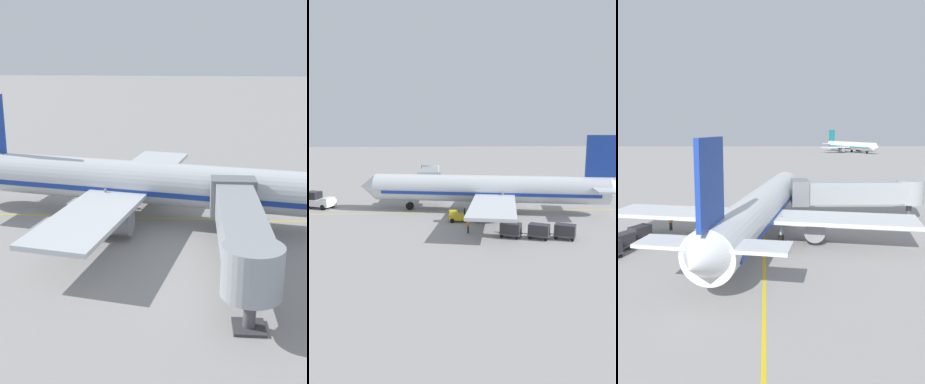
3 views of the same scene
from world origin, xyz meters
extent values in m
plane|color=gray|center=(0.00, 0.00, 0.00)|extent=(400.00, 400.00, 0.00)
cube|color=gold|center=(0.00, 0.00, 0.00)|extent=(0.24, 80.00, 0.01)
cylinder|color=silver|center=(-0.29, -1.49, 3.29)|extent=(10.01, 32.09, 3.70)
cube|color=#193899|center=(-0.29, -1.49, 2.82)|extent=(9.54, 29.59, 0.44)
cone|color=silver|center=(3.14, 15.36, 3.29)|extent=(4.03, 3.08, 3.63)
cone|color=silver|center=(-3.77, -18.54, 3.58)|extent=(3.64, 3.37, 3.14)
cube|color=black|center=(2.78, 13.60, 3.93)|extent=(2.94, 1.63, 0.60)
cube|color=silver|center=(-0.49, -2.47, 2.64)|extent=(30.43, 11.08, 0.36)
cylinder|color=gray|center=(-5.72, -0.59, 1.39)|extent=(2.60, 3.53, 2.00)
cylinder|color=gray|center=(5.06, -2.79, 1.39)|extent=(2.60, 3.53, 2.00)
cube|color=#193899|center=(-3.29, -16.19, 7.88)|extent=(1.19, 4.38, 5.50)
cube|color=silver|center=(-3.25, -15.99, 3.84)|extent=(10.32, 4.54, 0.24)
cylinder|color=black|center=(1.94, 9.48, 0.55)|extent=(0.66, 1.17, 1.10)
cylinder|color=gray|center=(1.94, 9.48, 2.10)|extent=(0.24, 0.24, 2.00)
cylinder|color=black|center=(-2.95, -2.99, 0.55)|extent=(0.66, 1.17, 1.10)
cylinder|color=gray|center=(-2.95, -2.99, 2.10)|extent=(0.24, 0.24, 2.00)
cylinder|color=black|center=(1.56, -3.91, 0.55)|extent=(0.66, 1.17, 1.10)
cylinder|color=gray|center=(1.56, -3.91, 2.10)|extent=(0.24, 0.24, 2.00)
cube|color=#93999E|center=(10.59, 6.72, 3.49)|extent=(14.23, 2.80, 2.60)
cube|color=slate|center=(4.27, 6.72, 3.49)|extent=(2.00, 3.50, 2.99)
cylinder|color=#93999E|center=(17.70, 6.72, 3.49)|extent=(3.36, 3.36, 2.86)
cylinder|color=#4C4C51|center=(17.70, 6.72, 1.09)|extent=(0.70, 0.70, 2.19)
cube|color=#38383A|center=(17.70, 6.72, 0.08)|extent=(1.80, 1.80, 0.16)
cube|color=silver|center=(4.06, 22.72, 0.85)|extent=(3.82, 4.92, 0.90)
cube|color=black|center=(4.47, 23.62, 1.85)|extent=(2.27, 2.37, 1.10)
cube|color=silver|center=(3.42, 21.32, 1.48)|extent=(2.16, 1.78, 0.36)
cylinder|color=black|center=(4.32, 21.03, 0.40)|extent=(0.65, 0.87, 0.80)
cylinder|color=black|center=(2.62, 21.81, 0.40)|extent=(0.65, 0.87, 0.80)
cylinder|color=black|center=(5.50, 23.63, 0.40)|extent=(0.65, 0.87, 0.80)
cylinder|color=black|center=(3.80, 24.41, 0.40)|extent=(0.65, 0.87, 0.80)
cube|color=gold|center=(-5.34, 2.90, 0.63)|extent=(1.22, 2.51, 0.70)
cube|color=gold|center=(-5.35, 3.58, 1.20)|extent=(1.03, 1.06, 0.44)
cube|color=black|center=(-5.34, 2.21, 1.30)|extent=(0.84, 0.17, 0.64)
cylinder|color=black|center=(-5.34, 3.02, 1.28)|extent=(0.08, 0.26, 0.54)
cylinder|color=black|center=(-5.89, 3.77, 0.28)|extent=(0.20, 0.56, 0.56)
cylinder|color=black|center=(-4.81, 3.77, 0.28)|extent=(0.20, 0.56, 0.56)
cylinder|color=black|center=(-5.88, 2.02, 0.28)|extent=(0.20, 0.56, 0.56)
cylinder|color=black|center=(-4.80, 2.02, 0.28)|extent=(0.20, 0.56, 0.56)
cube|color=#4C4C51|center=(-12.36, -2.13, 0.42)|extent=(2.19, 2.55, 0.12)
cube|color=#2D2D33|center=(-12.36, -2.13, 1.03)|extent=(2.08, 2.43, 1.10)
cylinder|color=#4C4C51|center=(-11.67, -0.85, 0.41)|extent=(0.39, 0.65, 0.07)
cylinder|color=black|center=(-12.46, -1.14, 0.18)|extent=(0.28, 0.37, 0.36)
cylinder|color=black|center=(-11.49, -1.67, 0.18)|extent=(0.28, 0.37, 0.36)
cylinder|color=black|center=(-13.24, -2.59, 0.18)|extent=(0.28, 0.37, 0.36)
cylinder|color=black|center=(-12.27, -3.12, 0.18)|extent=(0.28, 0.37, 0.36)
cube|color=#4C4C51|center=(-13.09, -4.96, 0.42)|extent=(2.19, 2.55, 0.12)
cube|color=#2D2D33|center=(-13.09, -4.96, 1.03)|extent=(2.08, 2.43, 1.10)
cylinder|color=#4C4C51|center=(-12.40, -3.69, 0.41)|extent=(0.39, 0.65, 0.07)
cylinder|color=black|center=(-13.19, -3.97, 0.18)|extent=(0.28, 0.37, 0.36)
cylinder|color=black|center=(-12.22, -4.50, 0.18)|extent=(0.28, 0.37, 0.36)
cylinder|color=black|center=(-13.00, -5.95, 0.18)|extent=(0.28, 0.37, 0.36)
cylinder|color=#4C4C51|center=(-12.69, -6.38, 0.41)|extent=(0.39, 0.65, 0.07)
cylinder|color=black|center=(-12.50, -7.19, 0.18)|extent=(0.28, 0.37, 0.36)
cylinder|color=#232328|center=(-10.46, 2.26, 0.42)|extent=(0.15, 0.15, 0.85)
cylinder|color=#232328|center=(-10.26, 2.20, 0.42)|extent=(0.15, 0.15, 0.85)
cube|color=orange|center=(-10.36, 2.23, 1.15)|extent=(0.43, 0.34, 0.60)
cylinder|color=orange|center=(-10.60, 2.30, 1.10)|extent=(0.24, 0.15, 0.57)
cylinder|color=orange|center=(-10.12, 2.16, 1.10)|extent=(0.24, 0.15, 0.57)
sphere|color=#997051|center=(-10.36, 2.23, 1.58)|extent=(0.22, 0.22, 0.22)
cube|color=red|center=(-10.36, 2.23, 1.60)|extent=(0.28, 0.15, 0.10)
cylinder|color=silver|center=(39.15, 139.15, 3.12)|extent=(17.45, 28.46, 3.52)
cube|color=#14707A|center=(39.15, 139.15, 2.68)|extent=(16.33, 26.33, 0.42)
cone|color=silver|center=(46.86, 124.75, 3.12)|extent=(4.11, 3.64, 3.44)
cone|color=silver|center=(31.35, 153.73, 3.41)|extent=(3.89, 3.76, 2.99)
cube|color=black|center=(46.06, 126.26, 3.74)|extent=(2.82, 2.17, 0.57)
cube|color=silver|center=(38.70, 139.99, 2.51)|extent=(27.46, 17.81, 0.34)
cylinder|color=gray|center=(43.67, 141.79, 1.32)|extent=(3.11, 3.58, 1.90)
cylinder|color=gray|center=(34.46, 136.85, 1.32)|extent=(3.11, 3.58, 1.90)
cube|color=#14707A|center=(32.42, 151.72, 7.49)|extent=(2.24, 3.83, 5.22)
cube|color=silver|center=(32.51, 151.55, 3.65)|extent=(9.54, 6.66, 0.23)
cylinder|color=black|center=(44.17, 129.77, 0.52)|extent=(0.87, 1.12, 1.04)
cylinder|color=gray|center=(44.17, 129.77, 1.99)|extent=(0.23, 0.23, 1.90)
cylinder|color=black|center=(40.18, 141.86, 0.52)|extent=(0.87, 1.12, 1.04)
cylinder|color=gray|center=(40.18, 141.86, 1.99)|extent=(0.23, 0.23, 1.90)
cylinder|color=black|center=(36.33, 139.80, 0.52)|extent=(0.87, 1.12, 1.04)
cylinder|color=gray|center=(36.33, 139.80, 1.99)|extent=(0.23, 0.23, 1.90)
camera|label=1|loc=(42.37, 3.28, 15.15)|focal=46.92mm
camera|label=2|loc=(-48.18, 5.77, 11.26)|focal=33.20mm
camera|label=3|loc=(0.10, -40.24, 11.21)|focal=36.83mm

